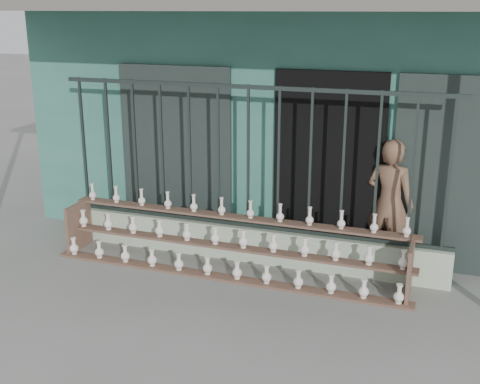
% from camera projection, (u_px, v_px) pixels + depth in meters
% --- Properties ---
extents(ground, '(60.00, 60.00, 0.00)m').
position_uv_depth(ground, '(210.00, 304.00, 6.62)').
color(ground, slate).
extents(workshop_building, '(7.40, 6.60, 3.21)m').
position_uv_depth(workshop_building, '(305.00, 102.00, 9.95)').
color(workshop_building, '#336D5E').
rests_on(workshop_building, ground).
extents(parapet_wall, '(5.00, 0.20, 0.45)m').
position_uv_depth(parapet_wall, '(248.00, 243.00, 7.72)').
color(parapet_wall, '#B4C6A9').
rests_on(parapet_wall, ground).
extents(security_fence, '(5.00, 0.04, 1.80)m').
position_uv_depth(security_fence, '(248.00, 158.00, 7.39)').
color(security_fence, '#283330').
rests_on(security_fence, parapet_wall).
extents(shelf_rack, '(4.50, 0.68, 0.85)m').
position_uv_depth(shelf_rack, '(229.00, 244.00, 7.35)').
color(shelf_rack, brown).
rests_on(shelf_rack, ground).
extents(elderly_woman, '(0.68, 0.54, 1.64)m').
position_uv_depth(elderly_woman, '(390.00, 204.00, 7.37)').
color(elderly_woman, brown).
rests_on(elderly_woman, ground).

